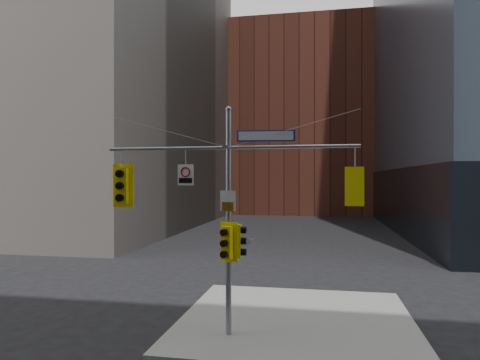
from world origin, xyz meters
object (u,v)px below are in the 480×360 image
(traffic_light_pole_side, at_px, (239,241))
(traffic_light_pole_front, at_px, (227,243))
(street_sign_blade, at_px, (266,136))
(signal_assembly, at_px, (229,198))
(traffic_light_east_arm, at_px, (355,186))
(regulatory_sign_arm, at_px, (186,174))
(traffic_light_west_arm, at_px, (122,186))

(traffic_light_pole_side, distance_m, traffic_light_pole_front, 0.42)
(traffic_light_pole_side, distance_m, street_sign_blade, 3.38)
(signal_assembly, bearing_deg, traffic_light_east_arm, 0.02)
(traffic_light_pole_front, bearing_deg, signal_assembly, 103.99)
(signal_assembly, xyz_separation_m, traffic_light_east_arm, (3.84, 0.00, 0.38))
(street_sign_blade, distance_m, regulatory_sign_arm, 2.83)
(traffic_light_west_arm, height_order, regulatory_sign_arm, traffic_light_west_arm)
(traffic_light_west_arm, xyz_separation_m, traffic_light_pole_side, (3.92, -0.01, -1.72))
(traffic_light_east_arm, bearing_deg, traffic_light_west_arm, 11.40)
(traffic_light_west_arm, height_order, traffic_light_pole_front, traffic_light_west_arm)
(signal_assembly, height_order, street_sign_blade, signal_assembly)
(traffic_light_east_arm, bearing_deg, street_sign_blade, 11.46)
(street_sign_blade, xyz_separation_m, regulatory_sign_arm, (-2.58, -0.02, -1.18))
(traffic_light_west_arm, bearing_deg, traffic_light_pole_front, -13.91)
(signal_assembly, height_order, traffic_light_pole_side, signal_assembly)
(traffic_light_pole_side, relative_size, traffic_light_pole_front, 0.83)
(traffic_light_pole_side, distance_m, regulatory_sign_arm, 2.70)
(traffic_light_east_arm, distance_m, regulatory_sign_arm, 5.25)
(traffic_light_pole_side, height_order, regulatory_sign_arm, regulatory_sign_arm)
(traffic_light_west_arm, distance_m, traffic_light_east_arm, 7.44)
(traffic_light_east_arm, height_order, street_sign_blade, street_sign_blade)
(traffic_light_west_arm, relative_size, street_sign_blade, 0.81)
(signal_assembly, bearing_deg, street_sign_blade, 0.16)
(traffic_light_west_arm, distance_m, regulatory_sign_arm, 2.23)
(traffic_light_pole_front, xyz_separation_m, street_sign_blade, (1.18, 0.27, 3.29))
(street_sign_blade, bearing_deg, traffic_light_pole_front, -172.50)
(signal_assembly, relative_size, traffic_light_east_arm, 6.90)
(signal_assembly, relative_size, traffic_light_pole_front, 6.48)
(signal_assembly, xyz_separation_m, regulatory_sign_arm, (-1.40, -0.02, 0.75))
(traffic_light_east_arm, bearing_deg, regulatory_sign_arm, 11.73)
(traffic_light_pole_front, height_order, regulatory_sign_arm, regulatory_sign_arm)
(traffic_light_pole_side, bearing_deg, street_sign_blade, -90.59)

